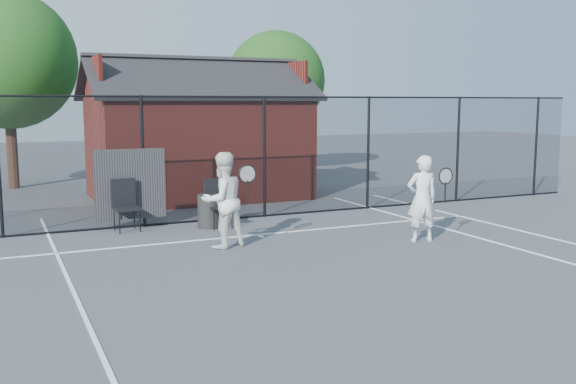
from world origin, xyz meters
name	(u,v)px	position (x,y,z in m)	size (l,w,h in m)	color
ground	(323,267)	(0.00, 0.00, 0.00)	(80.00, 80.00, 0.00)	#494C53
court_lines	(363,286)	(0.00, -1.32, 0.01)	(11.02, 18.00, 0.01)	white
fence	(214,161)	(-0.30, 5.00, 1.45)	(22.04, 3.00, 3.00)	black
clubhouse	(197,144)	(0.50, 9.00, 1.61)	(6.50, 4.36, 4.19)	maroon
tree_left	(7,60)	(-4.50, 13.50, 4.19)	(4.48, 4.48, 6.44)	black
tree_right	(276,81)	(5.50, 14.50, 3.71)	(3.97, 3.97, 5.70)	black
player_front	(422,198)	(2.82, 1.01, 0.89)	(0.83, 0.65, 1.78)	white
player_back	(223,200)	(-1.06, 2.19, 0.94)	(1.09, 0.92, 1.88)	white
chair_left	(127,206)	(-2.47, 4.60, 0.56)	(0.54, 0.56, 1.13)	black
chair_right	(219,204)	(-0.50, 4.10, 0.55)	(0.52, 0.55, 1.09)	black
waste_bin	(209,211)	(-0.69, 4.25, 0.38)	(0.52, 0.52, 0.76)	#262626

